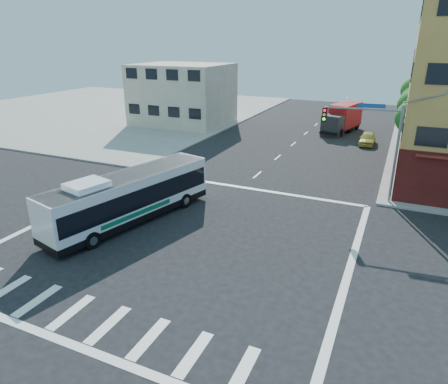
% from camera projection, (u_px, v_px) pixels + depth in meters
% --- Properties ---
extents(ground, '(120.00, 120.00, 0.00)m').
position_uv_depth(ground, '(183.00, 238.00, 23.69)').
color(ground, black).
rests_on(ground, ground).
extents(sidewalk_nw, '(50.00, 50.00, 0.15)m').
position_uv_depth(sidewalk_nw, '(105.00, 109.00, 66.87)').
color(sidewalk_nw, gray).
rests_on(sidewalk_nw, ground).
extents(building_west, '(12.06, 10.06, 8.00)m').
position_uv_depth(building_west, '(183.00, 95.00, 54.30)').
color(building_west, beige).
rests_on(building_west, ground).
extents(signal_mast_ne, '(7.91, 1.13, 8.07)m').
position_uv_depth(signal_mast_ne, '(372.00, 133.00, 27.47)').
color(signal_mast_ne, gray).
rests_on(signal_mast_ne, ground).
extents(street_tree_a, '(3.60, 3.60, 5.53)m').
position_uv_depth(street_tree_a, '(414.00, 116.00, 41.62)').
color(street_tree_a, '#351E13').
rests_on(street_tree_a, ground).
extents(street_tree_b, '(3.80, 3.80, 5.79)m').
position_uv_depth(street_tree_b, '(415.00, 104.00, 48.38)').
color(street_tree_b, '#351E13').
rests_on(street_tree_b, ground).
extents(street_tree_c, '(3.40, 3.40, 5.29)m').
position_uv_depth(street_tree_c, '(414.00, 98.00, 55.30)').
color(street_tree_c, '#351E13').
rests_on(street_tree_c, ground).
extents(street_tree_d, '(4.00, 4.00, 6.03)m').
position_uv_depth(street_tree_d, '(415.00, 89.00, 61.96)').
color(street_tree_d, '#351E13').
rests_on(street_tree_d, ground).
extents(transit_bus, '(5.32, 12.02, 3.48)m').
position_uv_depth(transit_bus, '(130.00, 196.00, 25.33)').
color(transit_bus, black).
rests_on(transit_bus, ground).
extents(box_truck, '(4.05, 8.06, 3.49)m').
position_uv_depth(box_truck, '(342.00, 119.00, 50.16)').
color(box_truck, '#242429').
rests_on(box_truck, ground).
extents(parked_car, '(1.68, 4.05, 1.37)m').
position_uv_depth(parked_car, '(367.00, 139.00, 44.49)').
color(parked_car, '#CDC250').
rests_on(parked_car, ground).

